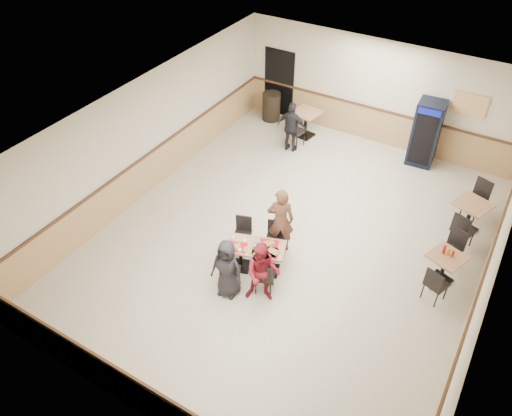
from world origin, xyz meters
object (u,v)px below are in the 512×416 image
Objects in this scene: side_table_far at (470,213)px; pepsi_cooler at (426,133)px; back_table at (306,120)px; side_table_near at (445,264)px; diner_woman_right at (263,273)px; diner_man_opposite at (280,220)px; trash_bin at (271,106)px; diner_woman_left at (227,269)px; lone_diner at (292,127)px; main_table at (255,254)px.

side_table_far is 0.51× the size of pepsi_cooler.
side_table_near is at bearing -36.70° from back_table.
pepsi_cooler is at bearing 112.11° from side_table_near.
diner_man_opposite is (-0.41, 1.45, 0.09)m from diner_woman_right.
trash_bin is at bearing 165.53° from back_table.
trash_bin is (-2.75, 6.63, -0.24)m from diner_woman_left.
diner_woman_left is 7.18m from trash_bin.
lone_diner is 1.68× the size of trash_bin.
back_table is at bearing -98.55° from diner_man_opposite.
main_table is 0.93m from diner_man_opposite.
back_table reaches higher than main_table.
trash_bin is at bearing 106.01° from diner_woman_left.
side_table_near is 0.46× the size of pepsi_cooler.
diner_woman_left reaches higher than side_table_near.
side_table_far is at bearing 26.20° from main_table.
main_table is at bearing -154.05° from side_table_near.
pepsi_cooler is at bearing -137.00° from diner_man_opposite.
trash_bin is (-3.42, 6.40, -0.28)m from diner_woman_right.
diner_man_opposite reaches higher than lone_diner.
diner_woman_right reaches higher than side_table_near.
main_table is 5.64m from back_table.
lone_diner reaches higher than back_table.
diner_woman_left is at bearing -77.48° from back_table.
side_table_near is at bearing -32.69° from trash_bin.
pepsi_cooler is (1.68, 4.98, 0.10)m from diner_man_opposite.
diner_woman_left is 5.55m from lone_diner.
side_table_near is at bearing 146.14° from lone_diner.
pepsi_cooler is (3.34, 1.30, 0.17)m from lone_diner.
diner_man_opposite is 1.75× the size of side_table_far.
diner_man_opposite is at bearing -58.63° from trash_bin.
side_table_far is (0.07, 1.89, 0.05)m from side_table_near.
lone_diner is 0.81× the size of pepsi_cooler.
side_table_far is at bearing -18.81° from trash_bin.
side_table_far is 5.41m from back_table.
back_table is at bearing 160.07° from side_table_far.
diner_woman_left is at bearing 175.25° from diner_woman_right.
pepsi_cooler is at bearing 55.06° from diner_woman_right.
diner_woman_right is 3.75m from side_table_near.
diner_woman_left is at bearing 100.15° from lone_diner.
side_table_far reaches higher than side_table_near.
side_table_far is at bearing -55.84° from pepsi_cooler.
side_table_far is 2.87m from pepsi_cooler.
back_table is (-5.09, 1.84, 0.02)m from side_table_far.
diner_woman_right is 0.89× the size of diner_man_opposite.
lone_diner is 1.87m from trash_bin.
side_table_near is 1.89m from side_table_far.
side_table_near is 4.48m from pepsi_cooler.
diner_woman_left is 4.43m from side_table_near.
back_table is 0.47× the size of pepsi_cooler.
diner_man_opposite is 4.89m from back_table.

